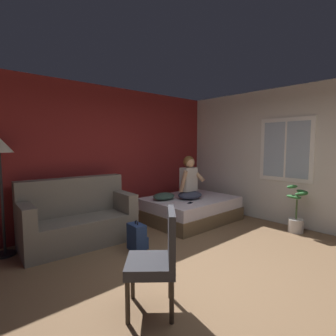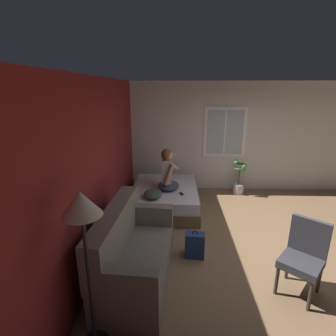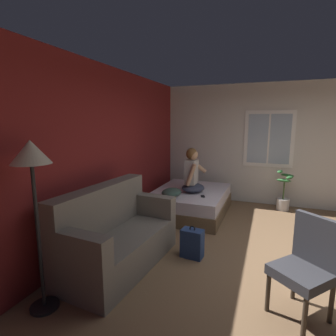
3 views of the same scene
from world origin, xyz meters
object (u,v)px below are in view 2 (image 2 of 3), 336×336
object	(u,v)px
bed	(165,198)
couch	(132,254)
side_chair	(304,255)
throw_pillow	(153,194)
floor_lamp	(83,221)
potted_plant	(239,182)
person_seated	(168,173)
backpack	(195,245)
cell_phone	(181,194)

from	to	relation	value
bed	couch	size ratio (longest dim) A/B	1.04
bed	side_chair	size ratio (longest dim) A/B	1.87
bed	throw_pillow	bearing A→B (deg)	158.93
floor_lamp	potted_plant	bearing A→B (deg)	-29.84
side_chair	floor_lamp	bearing A→B (deg)	109.25
bed	side_chair	distance (m)	3.05
person_seated	potted_plant	bearing A→B (deg)	-60.49
bed	backpack	distance (m)	1.81
couch	floor_lamp	distance (m)	1.45
side_chair	potted_plant	size ratio (longest dim) A/B	1.15
couch	cell_phone	world-z (taller)	couch
cell_phone	person_seated	bearing A→B (deg)	-63.61
side_chair	throw_pillow	xyz separation A→B (m)	(1.87, 2.06, 0.02)
bed	cell_phone	distance (m)	0.57
couch	cell_phone	distance (m)	2.03
couch	person_seated	xyz separation A→B (m)	(2.17, -0.41, 0.44)
bed	cell_phone	bearing A→B (deg)	-136.77
bed	backpack	xyz separation A→B (m)	(-1.73, -0.54, -0.04)
floor_lamp	potted_plant	distance (m)	4.90
bed	potted_plant	world-z (taller)	potted_plant
side_chair	throw_pillow	bearing A→B (deg)	47.80
bed	throw_pillow	size ratio (longest dim) A/B	3.81
side_chair	potted_plant	bearing A→B (deg)	0.85
backpack	couch	bearing A→B (deg)	121.73
potted_plant	person_seated	bearing A→B (deg)	119.51
side_chair	backpack	bearing A→B (deg)	62.52
bed	person_seated	size ratio (longest dim) A/B	2.09
person_seated	cell_phone	distance (m)	0.53
cell_phone	side_chair	bearing A→B (deg)	106.69
backpack	floor_lamp	xyz separation A→B (m)	(-1.53, 1.11, 1.24)
couch	side_chair	xyz separation A→B (m)	(-0.14, -2.19, 0.14)
couch	throw_pillow	bearing A→B (deg)	-4.36
person_seated	floor_lamp	xyz separation A→B (m)	(-3.16, 0.64, 0.59)
person_seated	couch	bearing A→B (deg)	169.40
backpack	cell_phone	xyz separation A→B (m)	(1.36, 0.19, 0.29)
side_chair	backpack	size ratio (longest dim) A/B	2.14
backpack	cell_phone	bearing A→B (deg)	8.01
person_seated	floor_lamp	world-z (taller)	floor_lamp
throw_pillow	backpack	bearing A→B (deg)	-147.71
person_seated	backpack	size ratio (longest dim) A/B	1.91
potted_plant	throw_pillow	bearing A→B (deg)	125.35
side_chair	person_seated	world-z (taller)	person_seated
backpack	side_chair	bearing A→B (deg)	-117.48
throw_pillow	bed	bearing A→B (deg)	-21.07
bed	couch	world-z (taller)	couch
cell_phone	floor_lamp	world-z (taller)	floor_lamp
side_chair	cell_phone	distance (m)	2.53
couch	bed	bearing A→B (deg)	-8.53
bed	floor_lamp	xyz separation A→B (m)	(-3.26, 0.57, 1.19)
side_chair	person_seated	bearing A→B (deg)	37.68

